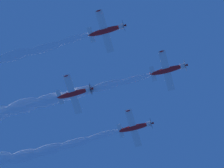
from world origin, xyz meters
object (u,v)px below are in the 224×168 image
at_px(airplane_right_wingman, 107,30).
at_px(airplane_slot_tail, 75,93).
at_px(airplane_left_wingman, 136,127).
at_px(airplane_lead, 169,70).

relative_size(airplane_right_wingman, airplane_slot_tail, 1.00).
relative_size(airplane_left_wingman, airplane_right_wingman, 1.00).
height_order(airplane_right_wingman, airplane_slot_tail, airplane_right_wingman).
xyz_separation_m(airplane_lead, airplane_right_wingman, (-6.31, 14.49, 0.25)).
xyz_separation_m(airplane_left_wingman, airplane_slot_tail, (-5.62, 14.51, 0.74)).
xyz_separation_m(airplane_right_wingman, airplane_slot_tail, (14.89, 4.71, -0.56)).
relative_size(airplane_lead, airplane_left_wingman, 1.00).
bearing_deg(airplane_slot_tail, airplane_lead, -114.09).
relative_size(airplane_left_wingman, airplane_slot_tail, 1.00).
distance_m(airplane_lead, airplane_right_wingman, 15.80).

